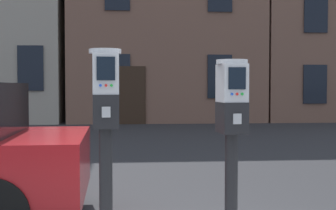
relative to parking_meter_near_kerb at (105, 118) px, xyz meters
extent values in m
cylinder|color=black|center=(0.00, 0.00, -0.55)|extent=(0.10, 0.10, 0.97)
cube|color=black|center=(0.00, 0.00, 0.05)|extent=(0.19, 0.25, 0.22)
cube|color=#A5A8AD|center=(0.01, -0.12, 0.05)|extent=(0.06, 0.02, 0.07)
cube|color=#B7BABF|center=(0.00, 0.00, 0.30)|extent=(0.19, 0.24, 0.27)
cube|color=black|center=(0.01, -0.12, 0.33)|extent=(0.12, 0.02, 0.15)
cylinder|color=blue|center=(-0.03, -0.12, 0.22)|extent=(0.02, 0.01, 0.02)
cylinder|color=red|center=(0.01, -0.12, 0.22)|extent=(0.02, 0.01, 0.02)
cylinder|color=green|center=(0.04, -0.12, 0.22)|extent=(0.02, 0.01, 0.02)
cylinder|color=#B7BABF|center=(0.00, 0.00, 0.45)|extent=(0.23, 0.23, 0.03)
cylinder|color=black|center=(0.86, 0.00, -0.57)|extent=(0.10, 0.10, 0.92)
cube|color=black|center=(0.86, 0.00, 0.00)|extent=(0.19, 0.25, 0.21)
cube|color=#A5A8AD|center=(0.87, -0.12, 0.00)|extent=(0.06, 0.02, 0.07)
cube|color=#B7BABF|center=(0.86, 0.00, 0.24)|extent=(0.19, 0.24, 0.26)
cube|color=black|center=(0.87, -0.12, 0.27)|extent=(0.12, 0.02, 0.15)
cylinder|color=blue|center=(0.84, -0.12, 0.16)|extent=(0.02, 0.01, 0.02)
cylinder|color=red|center=(0.87, -0.12, 0.16)|extent=(0.02, 0.01, 0.02)
cylinder|color=green|center=(0.91, -0.12, 0.16)|extent=(0.02, 0.01, 0.02)
cylinder|color=#B7BABF|center=(0.86, 0.00, 0.38)|extent=(0.23, 0.23, 0.03)
cylinder|color=black|center=(-1.03, 2.45, -0.85)|extent=(0.65, 0.24, 0.64)
cube|color=black|center=(-3.26, 13.78, 0.85)|extent=(0.90, 0.06, 1.60)
cube|color=brown|center=(1.67, 17.03, 3.56)|extent=(7.45, 6.46, 9.46)
cube|color=black|center=(-0.19, 13.78, 0.56)|extent=(0.90, 0.06, 1.60)
cube|color=black|center=(3.53, 13.78, 0.56)|extent=(0.90, 0.06, 1.60)
cube|color=black|center=(0.31, 13.78, -0.12)|extent=(1.00, 0.07, 2.10)
cube|color=black|center=(7.15, 13.78, 0.28)|extent=(0.90, 0.06, 1.45)
cube|color=black|center=(7.15, 13.78, 2.92)|extent=(0.90, 0.06, 1.45)
camera|label=1|loc=(0.15, -3.17, 0.22)|focal=50.07mm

